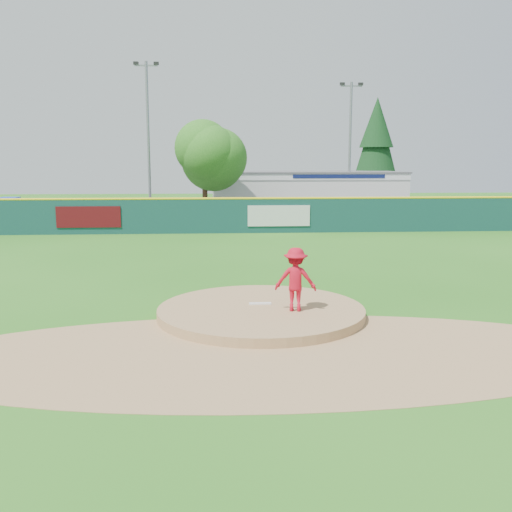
{
  "coord_description": "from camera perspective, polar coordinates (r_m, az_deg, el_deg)",
  "views": [
    {
      "loc": [
        -1.12,
        -14.71,
        4.07
      ],
      "look_at": [
        0.0,
        2.0,
        1.3
      ],
      "focal_mm": 40.0,
      "sensor_mm": 36.0,
      "label": 1
    }
  ],
  "objects": [
    {
      "name": "playground_slide",
      "position": [
        41.04,
        -23.45,
        4.19
      ],
      "size": [
        1.14,
        3.22,
        1.78
      ],
      "color": "blue",
      "rests_on": "ground"
    },
    {
      "name": "infield_dirt_arc",
      "position": [
        12.44,
        1.56,
        -9.68
      ],
      "size": [
        15.4,
        15.4,
        0.01
      ],
      "primitive_type": "cylinder",
      "color": "#9E774C",
      "rests_on": "ground"
    },
    {
      "name": "van",
      "position": [
        35.68,
        0.62,
        4.04
      ],
      "size": [
        5.3,
        2.59,
        1.45
      ],
      "primitive_type": "imported",
      "rotation": [
        0.0,
        0.0,
        1.54
      ],
      "color": "silver",
      "rests_on": "parking_lot"
    },
    {
      "name": "parking_lot",
      "position": [
        41.92,
        -2.29,
        3.83
      ],
      "size": [
        44.0,
        16.0,
        0.02
      ],
      "primitive_type": "cube",
      "color": "#38383A",
      "rests_on": "ground"
    },
    {
      "name": "pitchers_mound",
      "position": [
        15.3,
        0.5,
        -6.03
      ],
      "size": [
        5.5,
        5.5,
        0.5
      ],
      "primitive_type": "cylinder",
      "color": "#9E774C",
      "rests_on": "ground"
    },
    {
      "name": "pool_building_grp",
      "position": [
        47.3,
        4.86,
        6.44
      ],
      "size": [
        15.2,
        8.2,
        3.31
      ],
      "color": "silver",
      "rests_on": "ground"
    },
    {
      "name": "light_pole_right",
      "position": [
        44.89,
        9.38,
        11.15
      ],
      "size": [
        1.75,
        0.25,
        10.0
      ],
      "color": "gray",
      "rests_on": "ground"
    },
    {
      "name": "conifer_tree",
      "position": [
        52.66,
        11.94,
        10.79
      ],
      "size": [
        4.4,
        4.4,
        9.5
      ],
      "color": "#382314",
      "rests_on": "ground"
    },
    {
      "name": "pitcher",
      "position": [
        14.75,
        3.98,
        -2.34
      ],
      "size": [
        1.16,
        0.8,
        1.65
      ],
      "primitive_type": "imported",
      "rotation": [
        0.0,
        0.0,
        2.96
      ],
      "color": "red",
      "rests_on": "pitchers_mound"
    },
    {
      "name": "ground",
      "position": [
        15.3,
        0.5,
        -6.03
      ],
      "size": [
        120.0,
        120.0,
        0.0
      ],
      "primitive_type": "plane",
      "color": "#286B19",
      "rests_on": "ground"
    },
    {
      "name": "light_pole_left",
      "position": [
        42.04,
        -10.73,
        11.93
      ],
      "size": [
        1.75,
        0.25,
        11.0
      ],
      "color": "gray",
      "rests_on": "ground"
    },
    {
      "name": "pitching_rubber",
      "position": [
        15.52,
        0.42,
        -4.78
      ],
      "size": [
        0.6,
        0.15,
        0.04
      ],
      "primitive_type": "cube",
      "color": "white",
      "rests_on": "pitchers_mound"
    },
    {
      "name": "outfield_fence",
      "position": [
        32.86,
        -1.87,
        4.18
      ],
      "size": [
        40.0,
        0.14,
        2.07
      ],
      "color": "#123C3A",
      "rests_on": "ground"
    },
    {
      "name": "fence_banners",
      "position": [
        32.82,
        -7.14,
        3.95
      ],
      "size": [
        14.41,
        0.04,
        1.2
      ],
      "color": "#520B10",
      "rests_on": "ground"
    },
    {
      "name": "deciduous_tree",
      "position": [
        39.72,
        -5.18,
        10.05
      ],
      "size": [
        5.6,
        5.6,
        7.36
      ],
      "color": "#382314",
      "rests_on": "ground"
    }
  ]
}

